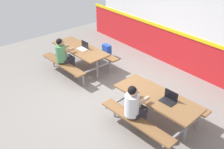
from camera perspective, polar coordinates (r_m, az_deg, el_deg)
The scene contains 9 objects.
ground_plane at distance 6.75m, azimuth -1.59°, elevation -4.77°, with size 10.00×10.00×0.02m, color gray.
accent_backdrop at distance 7.98m, azimuth 14.31°, elevation 10.18°, with size 8.00×0.14×2.60m.
picnic_table_left at distance 7.73m, azimuth -7.18°, elevation 4.83°, with size 1.97×1.66×0.74m.
picnic_table_right at distance 5.60m, azimuth 9.96°, elevation -6.23°, with size 1.97×1.66×0.74m.
student_nearer at distance 7.43m, azimuth -10.91°, elevation 4.56°, with size 0.38×0.53×1.21m.
student_further at distance 5.24m, azimuth 5.06°, elevation -6.94°, with size 0.38×0.53×1.21m.
laptop_silver at distance 7.57m, azimuth -6.52°, elevation 6.09°, with size 0.33×0.24×0.22m.
laptop_dark at distance 5.38m, azimuth 12.71°, elevation -5.48°, with size 0.33×0.24×0.22m.
backpack_dark at distance 8.66m, azimuth -1.16°, elevation 5.35°, with size 0.30×0.22×0.44m.
Camera 1 is at (4.38, -3.37, 3.86)m, focal length 40.49 mm.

